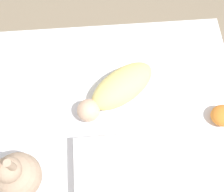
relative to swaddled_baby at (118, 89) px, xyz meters
name	(u,v)px	position (x,y,z in m)	size (l,w,h in m)	color
ground_plane	(103,119)	(-0.09, -0.07, -0.24)	(12.00, 12.00, 0.00)	#7A6B56
bed_mattress	(102,114)	(-0.09, -0.07, -0.15)	(1.50, 1.10, 0.17)	white
swaddled_baby	(118,89)	(0.00, 0.00, 0.00)	(0.46, 0.37, 0.14)	#EFDB7F
pillow	(104,168)	(-0.10, -0.41, -0.03)	(0.28, 0.30, 0.09)	white
bunny_plush	(17,175)	(-0.49, -0.42, 0.06)	(0.22, 0.22, 0.37)	tan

